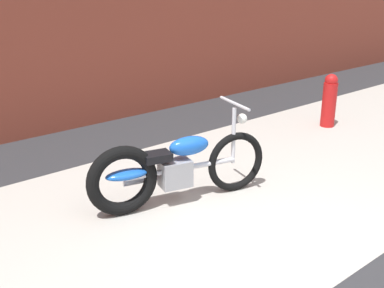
% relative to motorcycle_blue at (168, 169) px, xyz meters
% --- Properties ---
extents(sidewalk_slab, '(36.00, 3.50, 0.01)m').
position_rel_motorcycle_blue_xyz_m(sidewalk_slab, '(-0.02, -0.19, -0.40)').
color(sidewalk_slab, '#B2ADA3').
rests_on(sidewalk_slab, ground).
extents(motorcycle_blue, '(1.97, 0.76, 1.03)m').
position_rel_motorcycle_blue_xyz_m(motorcycle_blue, '(0.00, 0.00, 0.00)').
color(motorcycle_blue, black).
rests_on(motorcycle_blue, ground).
extents(fire_hydrant, '(0.22, 0.22, 0.84)m').
position_rel_motorcycle_blue_xyz_m(fire_hydrant, '(3.58, 0.54, 0.03)').
color(fire_hydrant, red).
rests_on(fire_hydrant, ground).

